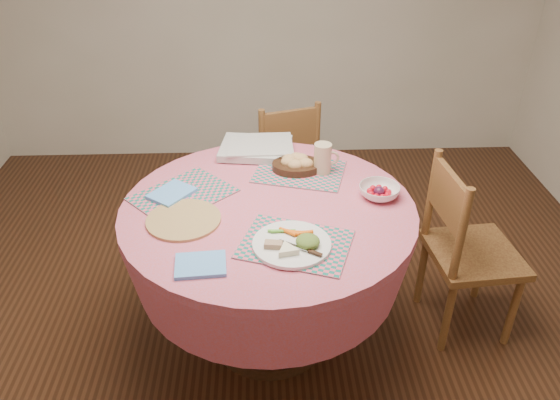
% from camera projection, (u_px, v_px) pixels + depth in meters
% --- Properties ---
extents(ground, '(4.00, 4.00, 0.00)m').
position_uv_depth(ground, '(270.00, 335.00, 2.67)').
color(ground, '#331C0F').
rests_on(ground, ground).
extents(dining_table, '(1.24, 1.24, 0.75)m').
position_uv_depth(dining_table, '(269.00, 244.00, 2.38)').
color(dining_table, '#CA5E83').
rests_on(dining_table, ground).
extents(chair_right, '(0.43, 0.44, 0.89)m').
position_uv_depth(chair_right, '(465.00, 247.00, 2.51)').
color(chair_right, brown).
rests_on(chair_right, ground).
extents(chair_back, '(0.49, 0.48, 0.86)m').
position_uv_depth(chair_back, '(283.00, 163.00, 3.25)').
color(chair_back, brown).
rests_on(chair_back, ground).
extents(placemat_front, '(0.48, 0.42, 0.01)m').
position_uv_depth(placemat_front, '(295.00, 244.00, 2.05)').
color(placemat_front, '#136D61').
rests_on(placemat_front, dining_table).
extents(placemat_left, '(0.50, 0.49, 0.01)m').
position_uv_depth(placemat_left, '(183.00, 195.00, 2.35)').
color(placemat_left, '#136D61').
rests_on(placemat_left, dining_table).
extents(placemat_back, '(0.47, 0.40, 0.01)m').
position_uv_depth(placemat_back, '(299.00, 172.00, 2.53)').
color(placemat_back, '#136D61').
rests_on(placemat_back, dining_table).
extents(wicker_trivet, '(0.30, 0.30, 0.01)m').
position_uv_depth(wicker_trivet, '(184.00, 220.00, 2.18)').
color(wicker_trivet, '#9C7143').
rests_on(wicker_trivet, dining_table).
extents(napkin_near, '(0.19, 0.15, 0.01)m').
position_uv_depth(napkin_near, '(201.00, 265.00, 1.94)').
color(napkin_near, '#5EA3F2').
rests_on(napkin_near, dining_table).
extents(napkin_far, '(0.22, 0.23, 0.01)m').
position_uv_depth(napkin_far, '(172.00, 193.00, 2.34)').
color(napkin_far, '#5EA3F2').
rests_on(napkin_far, placemat_left).
extents(dinner_plate, '(0.30, 0.30, 0.05)m').
position_uv_depth(dinner_plate, '(294.00, 243.00, 2.02)').
color(dinner_plate, white).
rests_on(dinner_plate, placemat_front).
extents(bread_bowl, '(0.23, 0.23, 0.08)m').
position_uv_depth(bread_bowl, '(297.00, 163.00, 2.52)').
color(bread_bowl, black).
rests_on(bread_bowl, placemat_back).
extents(latte_mug, '(0.12, 0.08, 0.14)m').
position_uv_depth(latte_mug, '(323.00, 158.00, 2.48)').
color(latte_mug, tan).
rests_on(latte_mug, placemat_back).
extents(fruit_bowl, '(0.21, 0.21, 0.05)m').
position_uv_depth(fruit_bowl, '(379.00, 192.00, 2.33)').
color(fruit_bowl, white).
rests_on(fruit_bowl, dining_table).
extents(newspaper_stack, '(0.37, 0.31, 0.04)m').
position_uv_depth(newspaper_stack, '(256.00, 148.00, 2.68)').
color(newspaper_stack, silver).
rests_on(newspaper_stack, dining_table).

